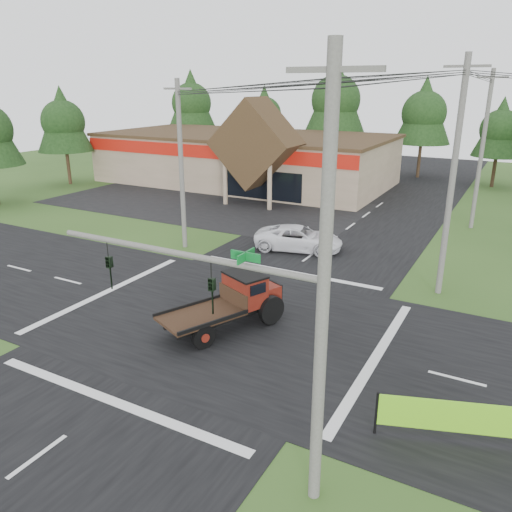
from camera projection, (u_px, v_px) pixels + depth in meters
The scene contains 19 objects.
ground at pixel (223, 320), 22.62m from camera, with size 120.00×120.00×0.00m, color #2C491A.
road_ns at pixel (223, 320), 22.62m from camera, with size 12.00×120.00×0.02m, color black.
road_ew at pixel (223, 320), 22.61m from camera, with size 120.00×12.00×0.02m, color black.
parking_apron at pixel (204, 204), 44.72m from camera, with size 28.00×14.00×0.02m, color black.
cvs_building at pixel (246, 157), 53.37m from camera, with size 30.40×18.20×9.19m.
traffic_signal_mast at pixel (257, 328), 12.32m from camera, with size 8.12×0.24×7.00m.
utility_pole_nr at pixel (323, 296), 11.16m from camera, with size 2.00×0.30×11.00m.
utility_pole_nw at pixel (181, 165), 31.13m from camera, with size 2.00×0.30×10.50m.
utility_pole_ne at pixel (453, 179), 23.72m from camera, with size 2.00×0.30×11.50m.
utility_pole_n at pixel (482, 150), 35.39m from camera, with size 2.00×0.30×11.20m.
tree_row_a at pixel (191, 101), 66.79m from camera, with size 6.72×6.72×12.12m.
tree_row_b at pixel (264, 113), 64.36m from camera, with size 5.60×5.60×10.10m.
tree_row_c at pixel (336, 97), 58.34m from camera, with size 7.28×7.28×13.13m.
tree_row_d at pixel (424, 111), 55.08m from camera, with size 6.16×6.16×11.11m.
tree_row_e at pixel (501, 127), 50.24m from camera, with size 5.04×5.04×9.09m.
tree_side_w at pixel (63, 120), 51.53m from camera, with size 5.60×5.60×10.10m.
antique_flatbed_truck at pixel (224, 304), 21.47m from camera, with size 2.15×5.62×2.35m, color #58140C, non-canonical shape.
roadside_banner at pixel (449, 421), 14.70m from camera, with size 4.30×0.13×1.47m, color #72CE1B, non-canonical shape.
white_pickup at pixel (299, 238), 32.03m from camera, with size 2.57×5.58×1.55m, color white.
Camera 1 is at (11.09, -17.23, 10.12)m, focal length 35.00 mm.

